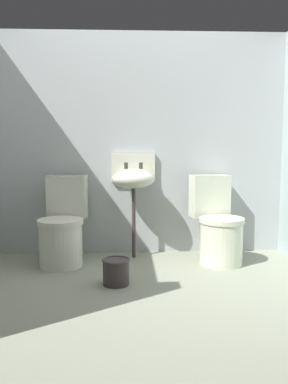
{
  "coord_description": "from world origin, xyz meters",
  "views": [
    {
      "loc": [
        -0.15,
        -2.96,
        1.09
      ],
      "look_at": [
        0.0,
        0.27,
        0.7
      ],
      "focal_mm": 38.67,
      "sensor_mm": 36.0,
      "label": 1
    }
  ],
  "objects_px": {
    "toilet_left": "(63,228)",
    "toilet_right": "(218,227)",
    "bucket": "(116,271)",
    "sink": "(133,178)"
  },
  "relations": [
    {
      "from": "toilet_left",
      "to": "toilet_right",
      "type": "bearing_deg",
      "value": -175.44
    },
    {
      "from": "bucket",
      "to": "toilet_right",
      "type": "bearing_deg",
      "value": 32.73
    },
    {
      "from": "toilet_right",
      "to": "bucket",
      "type": "relative_size",
      "value": 3.54
    },
    {
      "from": "toilet_left",
      "to": "sink",
      "type": "xyz_separation_m",
      "value": [
        0.64,
        0.19,
        0.43
      ]
    },
    {
      "from": "toilet_left",
      "to": "toilet_right",
      "type": "relative_size",
      "value": 1.0
    },
    {
      "from": "toilet_left",
      "to": "bucket",
      "type": "distance_m",
      "value": 0.8
    },
    {
      "from": "sink",
      "to": "toilet_right",
      "type": "bearing_deg",
      "value": -13.79
    },
    {
      "from": "sink",
      "to": "bucket",
      "type": "xyz_separation_m",
      "value": [
        -0.15,
        -0.78,
        -0.65
      ]
    },
    {
      "from": "toilet_left",
      "to": "sink",
      "type": "distance_m",
      "value": 0.8
    },
    {
      "from": "toilet_left",
      "to": "toilet_right",
      "type": "distance_m",
      "value": 1.41
    }
  ]
}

